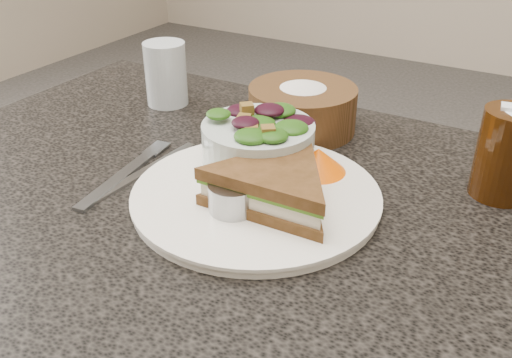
{
  "coord_description": "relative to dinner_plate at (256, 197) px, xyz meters",
  "views": [
    {
      "loc": [
        0.29,
        -0.48,
        1.11
      ],
      "look_at": [
        0.01,
        0.02,
        0.78
      ],
      "focal_mm": 40.0,
      "sensor_mm": 36.0,
      "label": 1
    }
  ],
  "objects": [
    {
      "name": "dinner_plate",
      "position": [
        0.0,
        0.0,
        0.0
      ],
      "size": [
        0.29,
        0.29,
        0.01
      ],
      "primitive_type": "cylinder",
      "color": "white",
      "rests_on": "dining_table"
    },
    {
      "name": "sandwich",
      "position": [
        0.03,
        -0.01,
        0.03
      ],
      "size": [
        0.18,
        0.18,
        0.05
      ],
      "primitive_type": null,
      "rotation": [
        0.0,
        0.0,
        0.01
      ],
      "color": "brown",
      "rests_on": "dinner_plate"
    },
    {
      "name": "salad_bowl",
      "position": [
        -0.03,
        0.06,
        0.05
      ],
      "size": [
        0.14,
        0.14,
        0.08
      ],
      "primitive_type": null,
      "rotation": [
        0.0,
        0.0,
        0.01
      ],
      "color": "#B5C4BD",
      "rests_on": "dinner_plate"
    },
    {
      "name": "dressing_ramekin",
      "position": [
        -0.0,
        -0.05,
        0.02
      ],
      "size": [
        0.06,
        0.06,
        0.03
      ],
      "primitive_type": "cylinder",
      "rotation": [
        0.0,
        0.0,
        0.19
      ],
      "color": "#919397",
      "rests_on": "dinner_plate"
    },
    {
      "name": "orange_wedge",
      "position": [
        0.04,
        0.08,
        0.02
      ],
      "size": [
        0.1,
        0.1,
        0.03
      ],
      "primitive_type": "cone",
      "rotation": [
        0.0,
        0.0,
        0.75
      ],
      "color": "#FF5C00",
      "rests_on": "dinner_plate"
    },
    {
      "name": "fork",
      "position": [
        -0.18,
        -0.04,
        -0.0
      ],
      "size": [
        0.04,
        0.17,
        0.0
      ],
      "primitive_type": "cube",
      "rotation": [
        0.0,
        0.0,
        0.13
      ],
      "color": "#9198A1",
      "rests_on": "dining_table"
    },
    {
      "name": "knife",
      "position": [
        -0.16,
        -0.01,
        -0.0
      ],
      "size": [
        0.02,
        0.2,
        0.0
      ],
      "primitive_type": "cube",
      "rotation": [
        0.0,
        0.0,
        -0.06
      ],
      "color": "#969697",
      "rests_on": "dining_table"
    },
    {
      "name": "bread_basket",
      "position": [
        -0.04,
        0.21,
        0.04
      ],
      "size": [
        0.21,
        0.21,
        0.09
      ],
      "primitive_type": null,
      "rotation": [
        0.0,
        0.0,
        0.41
      ],
      "color": "#4E2F1A",
      "rests_on": "dining_table"
    },
    {
      "name": "cola_glass",
      "position": [
        0.24,
        0.16,
        0.05
      ],
      "size": [
        0.07,
        0.07,
        0.12
      ],
      "primitive_type": null,
      "rotation": [
        0.0,
        0.0,
        0.0
      ],
      "color": "black",
      "rests_on": "dining_table"
    },
    {
      "name": "water_glass",
      "position": [
        -0.28,
        0.19,
        0.04
      ],
      "size": [
        0.08,
        0.08,
        0.1
      ],
      "primitive_type": "cylinder",
      "rotation": [
        0.0,
        0.0,
        -0.2
      ],
      "color": "silver",
      "rests_on": "dining_table"
    }
  ]
}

